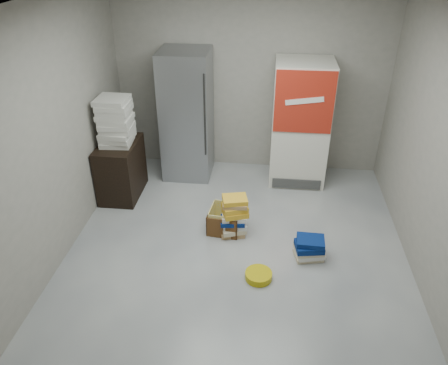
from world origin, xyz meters
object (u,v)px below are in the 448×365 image
steel_fridge (187,116)px  coke_cooler (300,123)px  phonebook_stack_main (234,216)px  cardboard_box (225,221)px  wood_shelf (121,169)px

steel_fridge → coke_cooler: (1.65, -0.01, -0.05)m
steel_fridge → phonebook_stack_main: bearing=-60.9°
phonebook_stack_main → cardboard_box: 0.21m
steel_fridge → cardboard_box: bearing=-63.4°
phonebook_stack_main → wood_shelf: bearing=142.3°
phonebook_stack_main → coke_cooler: bearing=49.1°
cardboard_box → wood_shelf: bearing=161.9°
coke_cooler → cardboard_box: size_ratio=4.18×
coke_cooler → steel_fridge: bearing=179.8°
coke_cooler → cardboard_box: (-0.94, -1.42, -0.77)m
steel_fridge → wood_shelf: bearing=-138.7°
cardboard_box → coke_cooler: bearing=62.7°
wood_shelf → phonebook_stack_main: (1.67, -0.78, -0.13)m
coke_cooler → cardboard_box: coke_cooler is taller
wood_shelf → coke_cooler: bearing=16.3°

